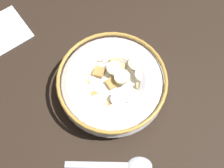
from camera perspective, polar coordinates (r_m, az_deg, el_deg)
name	(u,v)px	position (r cm, az deg, el deg)	size (l,w,h in cm)	color
ground_plane	(112,93)	(50.86, 0.00, -1.80)	(112.88, 112.88, 2.00)	black
cereal_bowl	(112,84)	(47.33, 0.02, -0.09)	(18.30, 18.30, 5.21)	white
spoon	(129,165)	(46.35, 3.48, -16.28)	(14.11, 6.73, 0.80)	#A5A5AD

